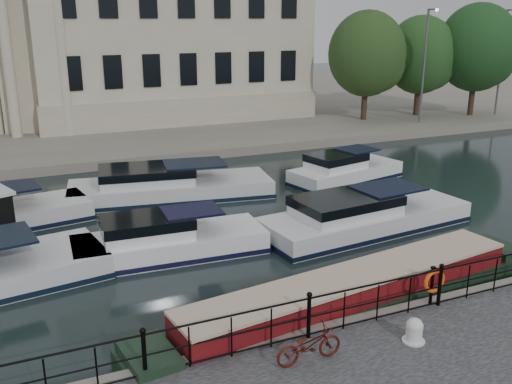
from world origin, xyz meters
TOP-DOWN VIEW (x-y plane):
  - ground_plane at (0.00, 0.00)m, footprint 160.00×160.00m
  - far_bank at (0.00, 39.00)m, footprint 120.00×42.00m
  - railing at (0.00, -2.25)m, footprint 24.14×0.14m
  - civic_building at (-1.00, 34.71)m, footprint 53.55×31.84m
  - lamp_posts at (26.00, 20.70)m, footprint 8.24×1.55m
  - bicycle at (-0.49, -3.14)m, footprint 1.62×0.58m
  - mooring_bollard at (2.22, -3.43)m, footprint 0.55×0.55m
  - life_ring_post at (3.86, -2.17)m, footprint 0.67×0.19m
  - narrowboat at (2.29, -0.80)m, footprint 13.58×3.49m
  - cabin_cruisers at (-0.89, 7.90)m, footprint 25.55×11.19m
  - trees at (24.08, 22.52)m, footprint 14.87×7.64m

SIDE VIEW (x-z plane):
  - ground_plane at x=0.00m, z-range 0.00..0.00m
  - far_bank at x=0.00m, z-range 0.00..0.55m
  - narrowboat at x=2.29m, z-range -0.38..1.11m
  - cabin_cruisers at x=-0.89m, z-range -0.63..1.36m
  - mooring_bollard at x=2.22m, z-range 0.53..1.15m
  - bicycle at x=-0.49m, z-range 0.55..1.40m
  - railing at x=0.00m, z-range 0.59..1.81m
  - life_ring_post at x=3.86m, z-range 0.69..1.79m
  - lamp_posts at x=26.00m, z-range 0.76..8.83m
  - trees at x=24.08m, z-range 1.00..9.61m
  - civic_building at x=-1.00m, z-range -1.39..15.46m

